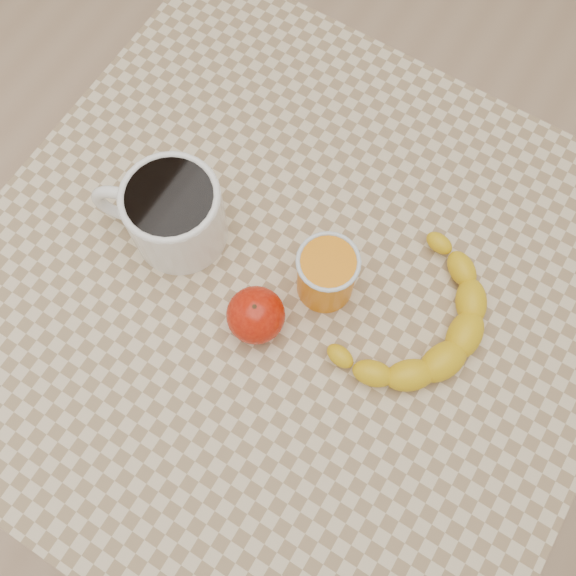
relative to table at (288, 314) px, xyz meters
The scene contains 6 objects.
ground 0.66m from the table, ahead, with size 3.00×3.00×0.00m, color tan.
table is the anchor object (origin of this frame).
coffee_mug 0.22m from the table, behind, with size 0.18×0.15×0.10m.
orange_juice_glass 0.14m from the table, 42.54° to the left, with size 0.07×0.07×0.09m.
apple 0.13m from the table, 103.08° to the right, with size 0.08×0.08×0.07m.
banana 0.19m from the table, 16.03° to the left, with size 0.26×0.30×0.04m, color gold, non-canonical shape.
Camera 1 is at (0.14, -0.22, 1.50)m, focal length 40.00 mm.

